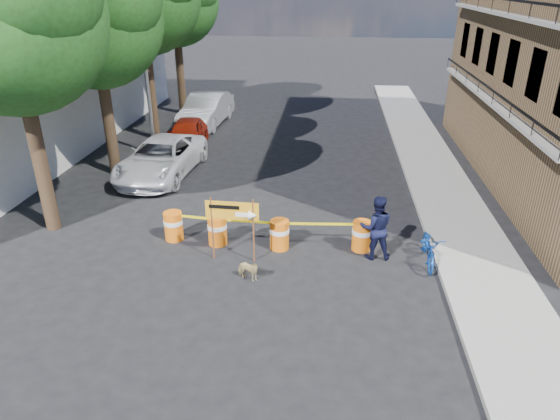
% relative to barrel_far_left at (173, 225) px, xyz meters
% --- Properties ---
extents(ground, '(120.00, 120.00, 0.00)m').
position_rel_barrel_far_left_xyz_m(ground, '(2.71, -1.66, -0.47)').
color(ground, black).
rests_on(ground, ground).
extents(sidewalk_east, '(2.40, 40.00, 0.15)m').
position_rel_barrel_far_left_xyz_m(sidewalk_east, '(8.91, 4.34, -0.40)').
color(sidewalk_east, gray).
rests_on(sidewalk_east, ground).
extents(white_building, '(8.00, 22.00, 6.00)m').
position_rel_barrel_far_left_xyz_m(white_building, '(-10.29, 8.34, 2.53)').
color(white_building, silver).
rests_on(white_building, ground).
extents(tree_near, '(5.46, 5.20, 9.15)m').
position_rel_barrel_far_left_xyz_m(tree_near, '(-4.02, 0.34, 5.89)').
color(tree_near, '#332316').
rests_on(tree_near, ground).
extents(tree_mid_a, '(5.25, 5.00, 8.68)m').
position_rel_barrel_far_left_xyz_m(tree_mid_a, '(-4.03, 5.34, 5.53)').
color(tree_mid_a, '#332316').
rests_on(tree_mid_a, ground).
extents(tree_far, '(5.04, 4.80, 8.84)m').
position_rel_barrel_far_left_xyz_m(tree_far, '(-4.03, 15.34, 5.74)').
color(tree_far, '#332316').
rests_on(tree_far, ground).
extents(streetlamp, '(1.25, 0.18, 8.00)m').
position_rel_barrel_far_left_xyz_m(streetlamp, '(-3.22, 7.84, 3.90)').
color(streetlamp, gray).
rests_on(streetlamp, ground).
extents(barrel_far_left, '(0.58, 0.58, 0.90)m').
position_rel_barrel_far_left_xyz_m(barrel_far_left, '(0.00, 0.00, 0.00)').
color(barrel_far_left, orange).
rests_on(barrel_far_left, ground).
extents(barrel_mid_left, '(0.58, 0.58, 0.90)m').
position_rel_barrel_far_left_xyz_m(barrel_mid_left, '(1.39, -0.15, 0.00)').
color(barrel_mid_left, orange).
rests_on(barrel_mid_left, ground).
extents(barrel_mid_right, '(0.58, 0.58, 0.90)m').
position_rel_barrel_far_left_xyz_m(barrel_mid_right, '(3.27, -0.22, 0.00)').
color(barrel_mid_right, orange).
rests_on(barrel_mid_right, ground).
extents(barrel_far_right, '(0.58, 0.58, 0.90)m').
position_rel_barrel_far_left_xyz_m(barrel_far_right, '(5.67, -0.05, 0.00)').
color(barrel_far_right, orange).
rests_on(barrel_far_right, ground).
extents(detour_sign, '(1.49, 0.29, 1.92)m').
position_rel_barrel_far_left_xyz_m(detour_sign, '(2.25, -1.05, 0.93)').
color(detour_sign, '#592D19').
rests_on(detour_sign, ground).
extents(pedestrian, '(0.97, 0.78, 1.90)m').
position_rel_barrel_far_left_xyz_m(pedestrian, '(6.02, -0.46, 0.48)').
color(pedestrian, black).
rests_on(pedestrian, ground).
extents(bicycle, '(0.69, 1.00, 1.86)m').
position_rel_barrel_far_left_xyz_m(bicycle, '(7.51, -0.61, 0.46)').
color(bicycle, '#1446A8').
rests_on(bicycle, ground).
extents(dog, '(0.77, 0.56, 0.59)m').
position_rel_barrel_far_left_xyz_m(dog, '(2.62, -2.02, -0.18)').
color(dog, tan).
rests_on(dog, ground).
extents(suv_white, '(2.81, 5.46, 1.47)m').
position_rel_barrel_far_left_xyz_m(suv_white, '(-2.09, 5.28, 0.27)').
color(suv_white, white).
rests_on(suv_white, ground).
extents(sedan_red, '(1.82, 4.02, 1.34)m').
position_rel_barrel_far_left_xyz_m(sedan_red, '(-2.09, 9.05, 0.20)').
color(sedan_red, maroon).
rests_on(sedan_red, ground).
extents(sedan_silver, '(2.15, 5.25, 1.69)m').
position_rel_barrel_far_left_xyz_m(sedan_silver, '(-2.09, 12.93, 0.37)').
color(sedan_silver, '#B8B9C0').
rests_on(sedan_silver, ground).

